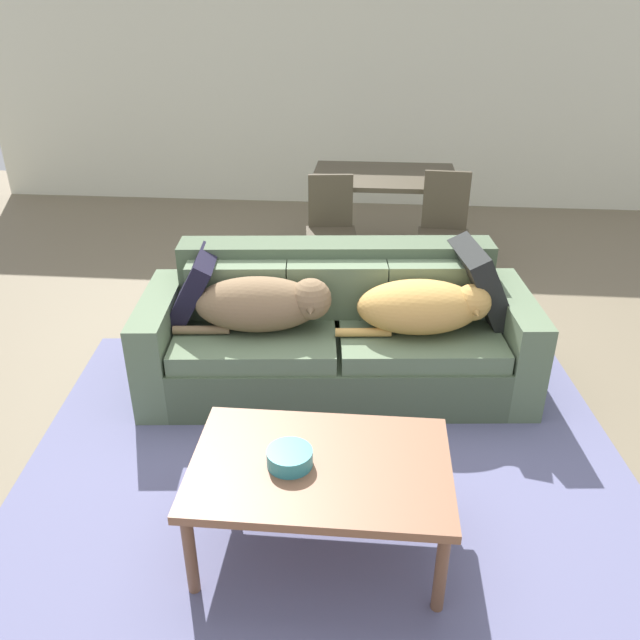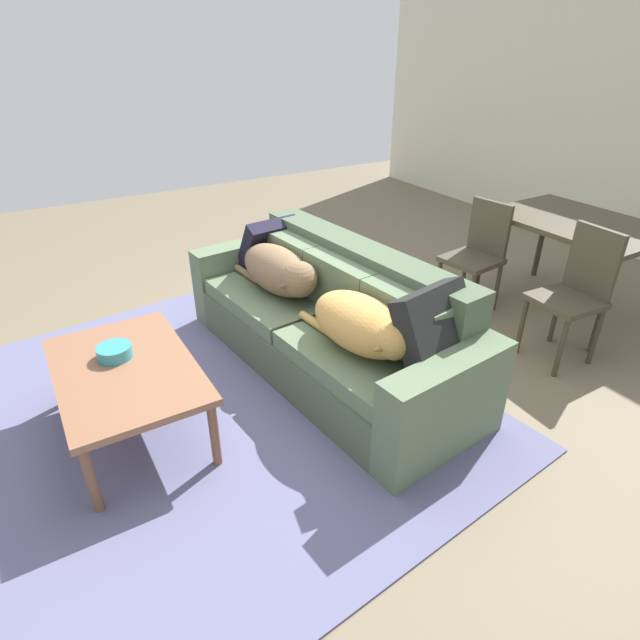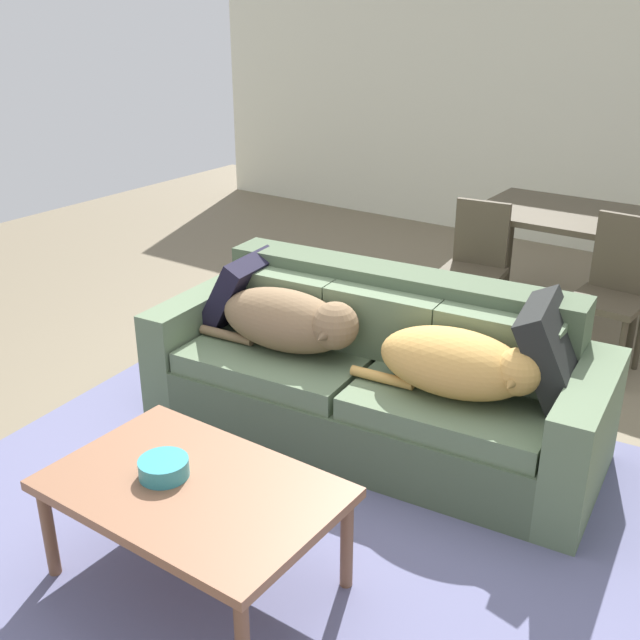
{
  "view_description": "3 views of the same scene",
  "coord_description": "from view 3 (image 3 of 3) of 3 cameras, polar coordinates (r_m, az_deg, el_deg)",
  "views": [
    {
      "loc": [
        0.38,
        -3.2,
        2.19
      ],
      "look_at": [
        0.09,
        0.03,
        0.5
      ],
      "focal_mm": 35.65,
      "sensor_mm": 36.0,
      "label": 1
    },
    {
      "loc": [
        2.74,
        -1.45,
        2.03
      ],
      "look_at": [
        0.35,
        -0.01,
        0.49
      ],
      "focal_mm": 28.99,
      "sensor_mm": 36.0,
      "label": 2
    },
    {
      "loc": [
        1.94,
        -2.82,
        2.12
      ],
      "look_at": [
        0.04,
        -0.11,
        0.71
      ],
      "focal_mm": 42.91,
      "sensor_mm": 36.0,
      "label": 3
    }
  ],
  "objects": [
    {
      "name": "area_rug",
      "position": [
        3.5,
        -3.34,
        -14.17
      ],
      "size": [
        3.35,
        3.0,
        0.01
      ],
      "primitive_type": "cube",
      "rotation": [
        0.0,
        0.0,
        0.1
      ],
      "color": "slate",
      "rests_on": "ground"
    },
    {
      "name": "coffee_table",
      "position": [
        2.96,
        -9.46,
        -12.75
      ],
      "size": [
        1.08,
        0.71,
        0.45
      ],
      "color": "#8A5B40",
      "rests_on": "ground"
    },
    {
      "name": "dining_table",
      "position": [
        5.51,
        18.28,
        6.9
      ],
      "size": [
        1.24,
        0.89,
        0.77
      ],
      "color": "#433A2B",
      "rests_on": "ground"
    },
    {
      "name": "dog_on_left_cushion",
      "position": [
        3.88,
        -2.12,
        -0.09
      ],
      "size": [
        0.9,
        0.4,
        0.32
      ],
      "rotation": [
        0.0,
        0.0,
        0.1
      ],
      "color": "#7F6446",
      "rests_on": "couch"
    },
    {
      "name": "dog_on_right_cushion",
      "position": [
        3.51,
        10.38,
        -3.23
      ],
      "size": [
        0.88,
        0.45,
        0.31
      ],
      "rotation": [
        0.0,
        0.0,
        0.1
      ],
      "color": "tan",
      "rests_on": "couch"
    },
    {
      "name": "dining_chair_near_right",
      "position": [
        4.86,
        21.05,
        2.28
      ],
      "size": [
        0.43,
        0.43,
        0.94
      ],
      "rotation": [
        0.0,
        0.0,
        -0.07
      ],
      "color": "#433A2B",
      "rests_on": "ground"
    },
    {
      "name": "dining_chair_near_left",
      "position": [
        5.15,
        11.44,
        4.19
      ],
      "size": [
        0.44,
        0.44,
        0.89
      ],
      "rotation": [
        0.0,
        0.0,
        0.12
      ],
      "color": "#433A2B",
      "rests_on": "ground"
    },
    {
      "name": "throw_pillow_by_left_arm",
      "position": [
        4.23,
        -6.02,
        2.22
      ],
      "size": [
        0.35,
        0.46,
        0.43
      ],
      "primitive_type": "cube",
      "rotation": [
        0.0,
        0.5,
        0.11
      ],
      "color": "black",
      "rests_on": "couch"
    },
    {
      "name": "couch",
      "position": [
        3.92,
        4.1,
        -4.3
      ],
      "size": [
        2.36,
        1.07,
        0.83
      ],
      "rotation": [
        0.0,
        0.0,
        0.1
      ],
      "color": "#4A5B43",
      "rests_on": "ground"
    },
    {
      "name": "back_partition",
      "position": [
        7.13,
        19.78,
        15.58
      ],
      "size": [
        8.0,
        0.12,
        2.7
      ],
      "primitive_type": "cube",
      "color": "beige",
      "rests_on": "ground"
    },
    {
      "name": "ground_plane",
      "position": [
        4.03,
        0.41,
        -8.72
      ],
      "size": [
        10.0,
        10.0,
        0.0
      ],
      "primitive_type": "plane",
      "color": "#71654E"
    },
    {
      "name": "bowl_on_coffee_table",
      "position": [
        2.98,
        -11.57,
        -10.75
      ],
      "size": [
        0.19,
        0.19,
        0.07
      ],
      "primitive_type": "cylinder",
      "color": "teal",
      "rests_on": "coffee_table"
    },
    {
      "name": "throw_pillow_by_right_arm",
      "position": [
        3.58,
        17.07,
        -2.35
      ],
      "size": [
        0.4,
        0.52,
        0.49
      ],
      "primitive_type": "cube",
      "rotation": [
        0.0,
        -0.45,
        0.18
      ],
      "color": "black",
      "rests_on": "couch"
    }
  ]
}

